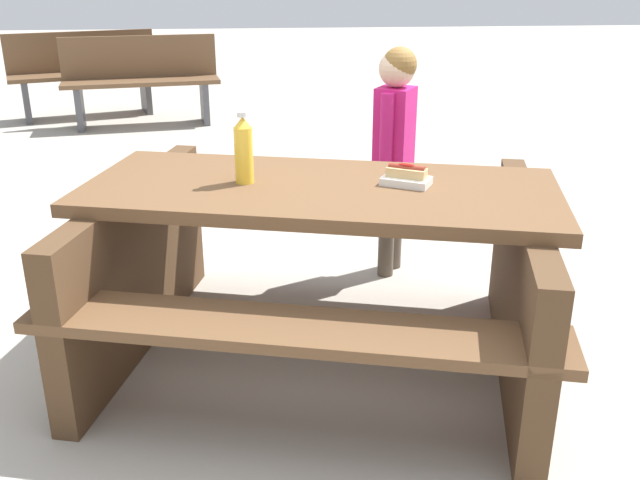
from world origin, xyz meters
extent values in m
plane|color=#ADA599|center=(0.00, 0.00, 0.00)|extent=(30.00, 30.00, 0.00)
cube|color=brown|center=(0.00, 0.00, 0.72)|extent=(1.93, 1.19, 0.05)
cube|color=brown|center=(0.14, 0.54, 0.43)|extent=(1.81, 0.72, 0.04)
cube|color=brown|center=(-0.14, -0.54, 0.43)|extent=(1.81, 0.72, 0.04)
cube|color=#4D3520|center=(0.76, -0.20, 0.35)|extent=(0.45, 1.38, 0.70)
cube|color=#4D3520|center=(-0.76, 0.20, 0.35)|extent=(0.45, 1.38, 0.70)
cylinder|color=yellow|center=(-0.29, 0.06, 0.86)|extent=(0.07, 0.07, 0.22)
cone|color=yellow|center=(-0.29, 0.06, 0.99)|extent=(0.06, 0.06, 0.04)
cylinder|color=silver|center=(-0.29, 0.06, 1.01)|extent=(0.04, 0.04, 0.02)
cube|color=white|center=(0.33, -0.03, 0.77)|extent=(0.21, 0.18, 0.03)
cube|color=#D8B272|center=(0.33, -0.03, 0.80)|extent=(0.16, 0.12, 0.04)
cylinder|color=maroon|center=(0.33, -0.03, 0.82)|extent=(0.14, 0.09, 0.03)
ellipsoid|color=maroon|center=(0.33, -0.03, 0.83)|extent=(0.07, 0.06, 0.01)
cylinder|color=brown|center=(0.42, 0.79, 0.26)|extent=(0.08, 0.08, 0.53)
cylinder|color=brown|center=(0.48, 0.89, 0.26)|extent=(0.08, 0.08, 0.53)
cube|color=#D11E72|center=(0.45, 0.84, 0.75)|extent=(0.23, 0.24, 0.45)
cylinder|color=#D11E72|center=(0.39, 0.75, 0.77)|extent=(0.07, 0.07, 0.38)
cylinder|color=#D11E72|center=(0.51, 0.94, 0.77)|extent=(0.07, 0.07, 0.38)
sphere|color=beige|center=(0.45, 0.84, 1.06)|extent=(0.18, 0.18, 0.18)
sphere|color=olive|center=(0.46, 0.84, 1.08)|extent=(0.17, 0.17, 0.17)
cube|color=brown|center=(-1.33, 4.56, 0.43)|extent=(1.54, 0.62, 0.04)
cube|color=brown|center=(-1.36, 4.74, 0.65)|extent=(1.49, 0.27, 0.40)
cube|color=#4C4C51|center=(-1.93, 4.47, 0.21)|extent=(0.11, 0.36, 0.41)
cube|color=#4C4C51|center=(-0.74, 4.65, 0.21)|extent=(0.11, 0.36, 0.41)
cube|color=brown|center=(-1.97, 5.05, 0.43)|extent=(1.55, 0.84, 0.04)
cube|color=brown|center=(-2.03, 5.23, 0.65)|extent=(1.44, 0.50, 0.40)
cube|color=#4C4C51|center=(-2.54, 4.87, 0.21)|extent=(0.17, 0.36, 0.41)
cube|color=#4C4C51|center=(-1.40, 5.24, 0.21)|extent=(0.17, 0.36, 0.41)
camera|label=1|loc=(-0.24, -2.59, 1.56)|focal=39.97mm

